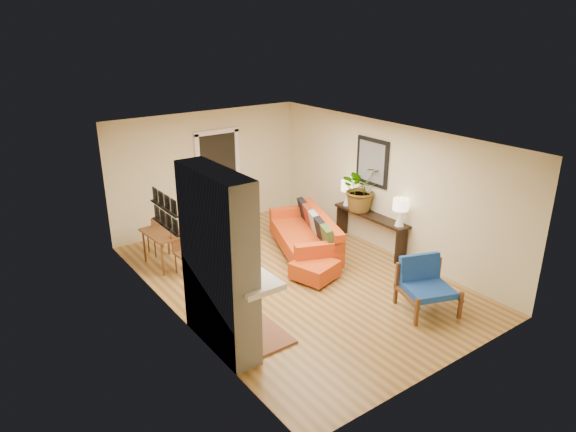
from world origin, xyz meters
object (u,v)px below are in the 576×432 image
lamp_near (400,209)px  houseplant (361,188)px  console_table (371,221)px  dining_table (168,237)px  lamp_far (348,190)px  sofa (308,235)px  blue_chair (425,282)px  ottoman (315,269)px

lamp_near → houseplant: (-0.01, 1.07, 0.15)m
lamp_near → houseplant: bearing=90.5°
console_table → lamp_near: bearing=-90.0°
dining_table → lamp_near: (3.65, -2.45, 0.52)m
lamp_far → sofa: bearing=-172.7°
sofa → lamp_far: size_ratio=4.36×
blue_chair → dining_table: (-2.69, 3.93, 0.09)m
sofa → ottoman: size_ratio=2.76×
ottoman → blue_chair: blue_chair is taller
sofa → lamp_far: (1.17, 0.15, 0.69)m
ottoman → lamp_near: 2.02m
sofa → ottoman: sofa is taller
blue_chair → console_table: bearing=66.6°
sofa → dining_table: bearing=155.4°
sofa → lamp_far: bearing=7.3°
console_table → houseplant: houseplant is taller
dining_table → console_table: dining_table is taller
dining_table → lamp_far: 3.82m
sofa → houseplant: bearing=-12.3°
sofa → console_table: (1.17, -0.56, 0.20)m
ottoman → sofa: bearing=57.8°
sofa → lamp_far: 1.36m
lamp_near → lamp_far: size_ratio=1.00×
dining_table → lamp_far: (3.65, -0.99, 0.52)m
console_table → houseplant: (-0.01, 0.31, 0.64)m
lamp_far → houseplant: 0.43m
houseplant → lamp_near: bearing=-89.5°
houseplant → blue_chair: bearing=-110.7°
console_table → lamp_near: (0.00, -0.76, 0.49)m
dining_table → lamp_near: 4.43m
lamp_near → blue_chair: bearing=-123.3°
sofa → ottoman: 1.21m
dining_table → console_table: size_ratio=0.85×
blue_chair → sofa: bearing=94.1°
sofa → lamp_near: bearing=-48.5°
blue_chair → lamp_far: lamp_far is taller
console_table → houseplant: bearing=91.9°
blue_chair → lamp_far: size_ratio=1.91×
sofa → lamp_near: (1.17, -1.32, 0.69)m
console_table → lamp_far: bearing=90.0°
blue_chair → lamp_near: size_ratio=1.91×
dining_table → houseplant: houseplant is taller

